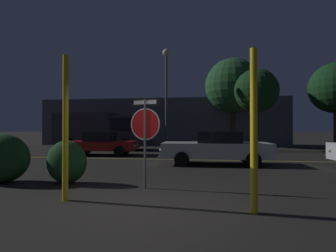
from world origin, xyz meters
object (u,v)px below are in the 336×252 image
at_px(tree_2, 233,86).
at_px(tree_0, 336,88).
at_px(delivery_truck, 105,129).
at_px(stop_sign, 145,125).
at_px(hedge_bush_1, 67,162).
at_px(yellow_pole_right, 254,130).
at_px(passing_car_1, 102,144).
at_px(hedge_bush_0, 2,158).
at_px(tree_1, 256,91).
at_px(street_lamp, 166,79).
at_px(yellow_pole_left, 66,128).
at_px(passing_car_2, 216,148).

bearing_deg(tree_2, tree_0, -7.94).
distance_m(delivery_truck, tree_2, 11.25).
bearing_deg(stop_sign, hedge_bush_1, -173.63).
height_order(yellow_pole_right, passing_car_1, yellow_pole_right).
xyz_separation_m(hedge_bush_0, hedge_bush_1, (1.87, 0.15, -0.09)).
bearing_deg(tree_1, street_lamp, -177.47).
distance_m(hedge_bush_1, delivery_truck, 12.25).
bearing_deg(yellow_pole_left, passing_car_1, 107.80).
bearing_deg(yellow_pole_left, yellow_pole_right, -4.73).
xyz_separation_m(hedge_bush_1, delivery_truck, (-3.48, 11.71, 0.92)).
xyz_separation_m(yellow_pole_left, delivery_truck, (-4.35, 13.32, -0.02)).
relative_size(passing_car_1, tree_0, 0.61).
bearing_deg(street_lamp, yellow_pole_left, -90.85).
relative_size(stop_sign, tree_0, 0.35).
bearing_deg(passing_car_2, yellow_pole_right, -178.22).
height_order(hedge_bush_1, delivery_truck, delivery_truck).
distance_m(yellow_pole_right, street_lamp, 14.60).
bearing_deg(yellow_pole_left, delivery_truck, 108.07).
height_order(stop_sign, passing_car_1, stop_sign).
xyz_separation_m(yellow_pole_right, delivery_truck, (-8.16, 13.64, 0.04)).
xyz_separation_m(passing_car_2, street_lamp, (-3.21, 7.18, 4.42)).
bearing_deg(tree_2, hedge_bush_1, -110.91).
height_order(passing_car_1, tree_2, tree_2).
relative_size(yellow_pole_left, passing_car_2, 0.67).
height_order(stop_sign, passing_car_2, stop_sign).
xyz_separation_m(stop_sign, yellow_pole_right, (2.39, -1.66, -0.13)).
bearing_deg(street_lamp, hedge_bush_1, -95.18).
bearing_deg(stop_sign, passing_car_2, 80.59).
distance_m(stop_sign, hedge_bush_0, 4.26).
xyz_separation_m(hedge_bush_1, passing_car_2, (4.27, 4.56, 0.11)).
distance_m(stop_sign, delivery_truck, 13.29).
xyz_separation_m(hedge_bush_1, tree_2, (6.17, 16.15, 4.62)).
xyz_separation_m(hedge_bush_1, street_lamp, (1.06, 11.74, 4.53)).
distance_m(stop_sign, tree_1, 13.53).
xyz_separation_m(yellow_pole_left, tree_0, (13.00, 16.68, 3.16)).
distance_m(yellow_pole_left, tree_2, 18.89).
relative_size(yellow_pole_right, hedge_bush_0, 1.83).
relative_size(yellow_pole_left, street_lamp, 0.42).
height_order(passing_car_1, tree_1, tree_1).
bearing_deg(hedge_bush_0, stop_sign, -1.55).
xyz_separation_m(stop_sign, hedge_bush_0, (-4.16, 0.11, -0.93)).
bearing_deg(tree_0, tree_1, -154.85).
bearing_deg(tree_1, stop_sign, -112.42).
height_order(yellow_pole_right, tree_2, tree_2).
bearing_deg(passing_car_2, passing_car_1, 62.32).
height_order(yellow_pole_right, hedge_bush_0, yellow_pole_right).
relative_size(passing_car_1, passing_car_2, 0.88).
relative_size(passing_car_2, tree_0, 0.69).
bearing_deg(delivery_truck, passing_car_1, 20.10).
bearing_deg(yellow_pole_right, yellow_pole_left, 175.27).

